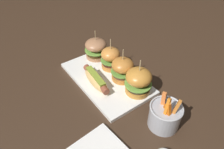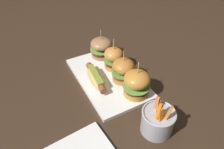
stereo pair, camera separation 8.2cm
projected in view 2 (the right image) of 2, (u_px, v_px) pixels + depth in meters
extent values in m
plane|color=#382619|center=(108.00, 79.00, 0.88)|extent=(3.00, 3.00, 0.00)
cube|color=white|center=(108.00, 78.00, 0.88)|extent=(0.39, 0.23, 0.01)
ellipsoid|color=tan|center=(96.00, 78.00, 0.83)|extent=(0.17, 0.07, 0.04)
cylinder|color=brown|center=(96.00, 77.00, 0.83)|extent=(0.18, 0.04, 0.03)
cube|color=olive|center=(96.00, 74.00, 0.82)|extent=(0.13, 0.03, 0.01)
cylinder|color=#A46E4A|center=(102.00, 54.00, 0.98)|extent=(0.10, 0.10, 0.02)
cylinder|color=#3E2D12|center=(102.00, 51.00, 0.97)|extent=(0.09, 0.09, 0.02)
cylinder|color=#6B9E3D|center=(101.00, 49.00, 0.96)|extent=(0.10, 0.10, 0.00)
ellipsoid|color=#A46E4A|center=(101.00, 44.00, 0.94)|extent=(0.10, 0.10, 0.05)
cylinder|color=tan|center=(101.00, 36.00, 0.92)|extent=(0.00, 0.00, 0.06)
cylinder|color=#CD8038|center=(114.00, 65.00, 0.91)|extent=(0.08, 0.08, 0.02)
cylinder|color=#452117|center=(114.00, 62.00, 0.90)|extent=(0.07, 0.07, 0.02)
cylinder|color=#609338|center=(114.00, 60.00, 0.89)|extent=(0.09, 0.09, 0.00)
ellipsoid|color=#CD8038|center=(114.00, 54.00, 0.87)|extent=(0.08, 0.08, 0.06)
cylinder|color=tan|center=(114.00, 46.00, 0.85)|extent=(0.00, 0.00, 0.06)
cylinder|color=#BD732E|center=(123.00, 77.00, 0.85)|extent=(0.09, 0.09, 0.02)
cylinder|color=brown|center=(123.00, 74.00, 0.84)|extent=(0.08, 0.08, 0.02)
cylinder|color=#609338|center=(123.00, 72.00, 0.83)|extent=(0.09, 0.09, 0.00)
ellipsoid|color=#BD732E|center=(123.00, 66.00, 0.81)|extent=(0.09, 0.09, 0.06)
cylinder|color=tan|center=(124.00, 57.00, 0.79)|extent=(0.00, 0.00, 0.06)
cylinder|color=#C68131|center=(136.00, 91.00, 0.79)|extent=(0.10, 0.10, 0.02)
cylinder|color=#3A2D1F|center=(136.00, 88.00, 0.78)|extent=(0.09, 0.09, 0.02)
cylinder|color=#6B9E3D|center=(136.00, 86.00, 0.77)|extent=(0.10, 0.10, 0.00)
ellipsoid|color=#C68131|center=(137.00, 79.00, 0.75)|extent=(0.10, 0.10, 0.06)
cylinder|color=tan|center=(138.00, 69.00, 0.72)|extent=(0.00, 0.00, 0.06)
cylinder|color=#A8AAB2|center=(157.00, 122.00, 0.66)|extent=(0.10, 0.10, 0.08)
torus|color=#B7BABF|center=(159.00, 113.00, 0.64)|extent=(0.11, 0.11, 0.01)
cube|color=orange|center=(158.00, 116.00, 0.62)|extent=(0.02, 0.03, 0.09)
cube|color=orange|center=(158.00, 113.00, 0.64)|extent=(0.03, 0.02, 0.06)
cube|color=orange|center=(167.00, 116.00, 0.62)|extent=(0.02, 0.03, 0.09)
cube|color=#D56012|center=(160.00, 119.00, 0.62)|extent=(0.03, 0.02, 0.07)
cube|color=#D16628|center=(159.00, 114.00, 0.64)|extent=(0.03, 0.02, 0.07)
cube|color=orange|center=(158.00, 112.00, 0.64)|extent=(0.04, 0.02, 0.07)
cube|color=orange|center=(157.00, 107.00, 0.65)|extent=(0.02, 0.02, 0.08)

